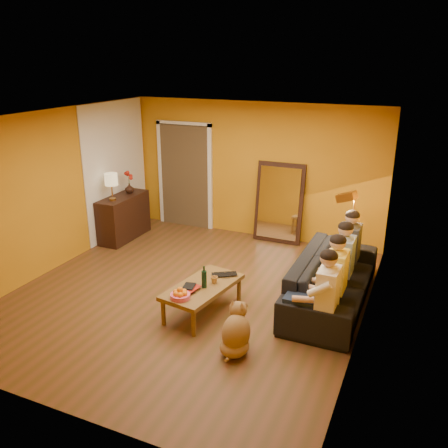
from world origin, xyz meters
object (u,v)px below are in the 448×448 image
at_px(person_mid_left, 336,278).
at_px(floor_lamp, 351,239).
at_px(sideboard, 124,217).
at_px(tumbler, 214,280).
at_px(laptop, 225,276).
at_px(dog, 236,329).
at_px(person_mid_right, 344,263).
at_px(table_lamp, 112,187).
at_px(coffee_table, 203,299).
at_px(wine_bottle, 204,277).
at_px(sofa, 332,280).
at_px(person_far_right, 351,249).
at_px(person_far_left, 327,297).
at_px(vase, 129,188).
at_px(mirror_frame, 279,203).

bearing_deg(person_mid_left, floor_lamp, 91.39).
xyz_separation_m(sideboard, tumbler, (2.79, -1.84, 0.04)).
bearing_deg(laptop, person_mid_left, -23.95).
xyz_separation_m(dog, person_mid_left, (0.91, 1.25, 0.29)).
bearing_deg(laptop, person_mid_right, -5.22).
xyz_separation_m(table_lamp, coffee_table, (2.67, -1.66, -0.90)).
height_order(sideboard, wine_bottle, sideboard).
distance_m(table_lamp, wine_bottle, 3.26).
distance_m(sofa, dog, 1.87).
bearing_deg(tumbler, wine_bottle, -112.38).
height_order(sideboard, person_far_right, person_far_right).
distance_m(sofa, person_mid_right, 0.30).
bearing_deg(tumbler, person_far_right, 44.21).
bearing_deg(person_mid_left, sideboard, 162.19).
bearing_deg(person_far_left, vase, 153.24).
bearing_deg(person_far_right, coffee_table, -135.73).
bearing_deg(sofa, vase, 74.15).
distance_m(sofa, person_far_left, 1.04).
bearing_deg(person_far_left, tumbler, 175.87).
bearing_deg(sideboard, table_lamp, -90.00).
xyz_separation_m(tumbler, vase, (-2.79, 2.09, 0.48)).
bearing_deg(tumbler, sofa, 31.44).
xyz_separation_m(mirror_frame, vase, (-2.79, -0.83, 0.18)).
height_order(coffee_table, floor_lamp, floor_lamp).
bearing_deg(table_lamp, mirror_frame, 26.32).
distance_m(person_far_left, person_mid_left, 0.55).
bearing_deg(person_mid_right, person_far_left, -90.00).
distance_m(person_mid_left, person_mid_right, 0.55).
relative_size(sofa, tumbler, 23.68).
relative_size(person_mid_right, person_far_right, 1.00).
xyz_separation_m(sofa, vase, (-4.24, 1.20, 0.59)).
bearing_deg(floor_lamp, sofa, -83.37).
bearing_deg(person_far_right, person_mid_left, -90.00).
bearing_deg(sofa, person_far_right, -11.31).
bearing_deg(person_far_left, laptop, 167.24).
bearing_deg(sofa, floor_lamp, -7.21).
relative_size(dog, person_far_right, 0.52).
xyz_separation_m(mirror_frame, dog, (0.67, -3.73, -0.44)).
xyz_separation_m(mirror_frame, person_far_left, (1.58, -3.03, -0.15)).
distance_m(person_far_left, wine_bottle, 1.65).
bearing_deg(laptop, vase, 115.20).
height_order(dog, wine_bottle, wine_bottle).
relative_size(sideboard, coffee_table, 0.97).
relative_size(coffee_table, person_mid_left, 1.00).
bearing_deg(dog, table_lamp, 127.80).
bearing_deg(person_mid_right, coffee_table, -146.94).
relative_size(person_mid_left, person_mid_right, 1.00).
height_order(sideboard, table_lamp, table_lamp).
xyz_separation_m(sideboard, person_mid_left, (4.37, -1.40, 0.18)).
bearing_deg(table_lamp, person_far_right, -0.05).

